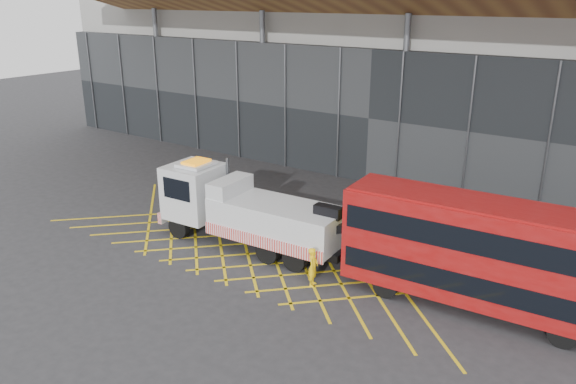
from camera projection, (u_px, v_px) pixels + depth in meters
The scene contains 6 objects.
ground_plane at pixel (219, 236), 26.97m from camera, with size 120.00×120.00×0.00m, color #2C2B2E.
road_markings at pixel (259, 248), 25.67m from camera, with size 21.56×7.16×0.01m.
construction_building at pixel (420, 26), 37.17m from camera, with size 55.00×23.97×18.00m.
recovery_truck at pixel (244, 210), 25.47m from camera, with size 10.63×2.95×3.70m.
bus_towed at pixel (484, 252), 19.99m from camera, with size 10.31×3.00×4.14m.
worker at pixel (313, 267), 22.12m from camera, with size 0.59×0.39×1.61m, color yellow.
Camera 1 is at (16.88, -18.38, 10.96)m, focal length 35.00 mm.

